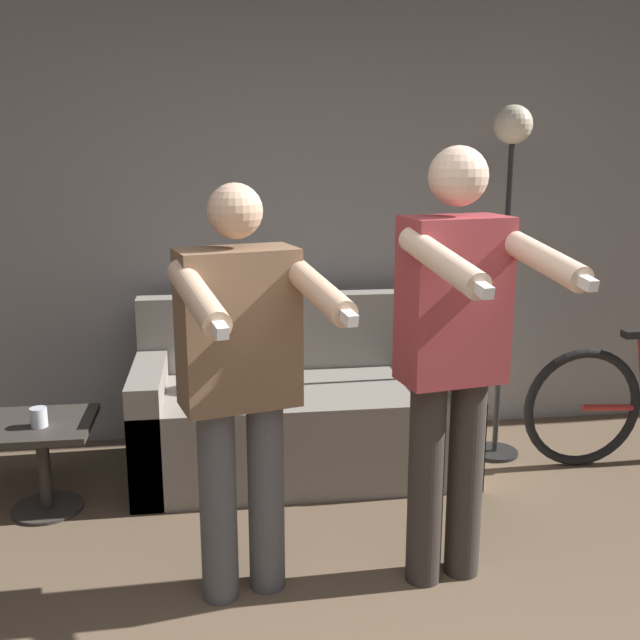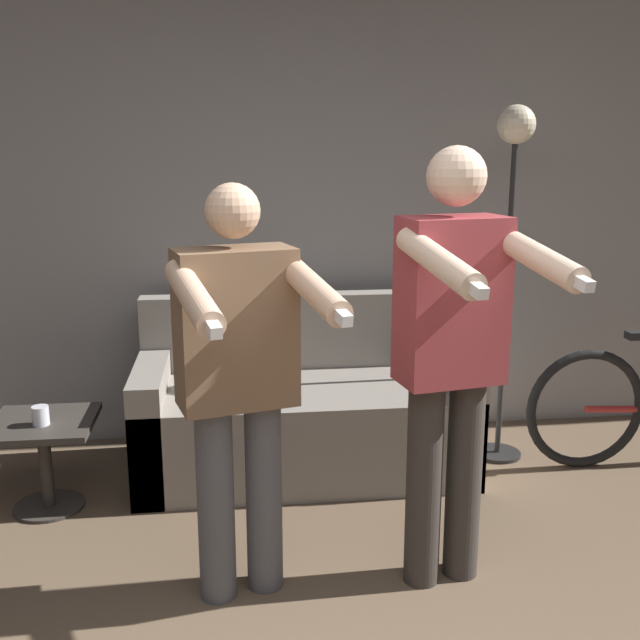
# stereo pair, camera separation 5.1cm
# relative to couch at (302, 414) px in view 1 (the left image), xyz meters

# --- Properties ---
(wall_back) EXTENTS (10.00, 0.05, 2.60)m
(wall_back) POSITION_rel_couch_xyz_m (-0.02, 0.54, 1.00)
(wall_back) COLOR gray
(wall_back) RESTS_ON ground_plane
(couch) EXTENTS (1.73, 0.83, 0.89)m
(couch) POSITION_rel_couch_xyz_m (0.00, 0.00, 0.00)
(couch) COLOR gray
(couch) RESTS_ON ground_plane
(person_left) EXTENTS (0.60, 0.75, 1.58)m
(person_left) POSITION_rel_couch_xyz_m (-0.35, -1.16, 0.61)
(person_left) COLOR #56565B
(person_left) RESTS_ON ground_plane
(person_right) EXTENTS (0.54, 0.72, 1.70)m
(person_right) POSITION_rel_couch_xyz_m (0.45, -1.16, 0.68)
(person_right) COLOR #38332D
(person_right) RESTS_ON ground_plane
(cat) EXTENTS (0.45, 0.13, 0.17)m
(cat) POSITION_rel_couch_xyz_m (-0.12, 0.31, 0.67)
(cat) COLOR #B7AD9E
(cat) RESTS_ON couch
(floor_lamp) EXTENTS (0.26, 0.26, 1.90)m
(floor_lamp) POSITION_rel_couch_xyz_m (1.10, 0.01, 1.14)
(floor_lamp) COLOR black
(floor_lamp) RESTS_ON ground_plane
(side_table) EXTENTS (0.48, 0.48, 0.44)m
(side_table) POSITION_rel_couch_xyz_m (-1.26, -0.34, 0.02)
(side_table) COLOR #38332D
(side_table) RESTS_ON ground_plane
(cup) EXTENTS (0.08, 0.08, 0.09)m
(cup) POSITION_rel_couch_xyz_m (-1.25, -0.39, 0.19)
(cup) COLOR silver
(cup) RESTS_ON side_table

